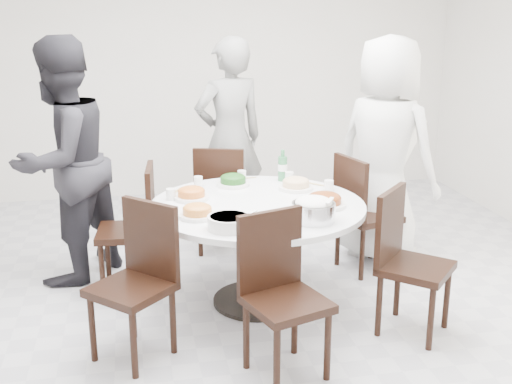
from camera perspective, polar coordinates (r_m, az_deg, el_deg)
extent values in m
cube|color=silver|center=(4.64, -1.86, -10.29)|extent=(6.00, 6.00, 0.01)
cube|color=white|center=(7.16, -5.99, 10.82)|extent=(6.00, 0.01, 2.80)
cube|color=white|center=(1.45, 18.03, -12.62)|extent=(6.00, 0.01, 2.80)
cylinder|color=white|center=(4.58, 0.12, -5.52)|extent=(1.50, 1.50, 0.75)
cube|color=black|center=(5.20, 9.97, -1.87)|extent=(0.52, 0.52, 0.95)
cube|color=black|center=(5.53, -2.97, -0.53)|extent=(0.53, 0.53, 0.95)
cube|color=black|center=(4.87, -11.49, -3.25)|extent=(0.46, 0.46, 0.95)
cube|color=black|center=(3.92, -11.07, -8.14)|extent=(0.59, 0.59, 0.95)
cube|color=black|center=(3.68, 2.76, -9.52)|extent=(0.53, 0.53, 0.95)
cube|color=black|center=(4.27, 14.04, -6.28)|extent=(0.59, 0.59, 0.95)
imported|color=white|center=(5.33, 11.44, 3.56)|extent=(1.01, 1.08, 1.86)
imported|color=black|center=(5.82, -2.37, 4.75)|extent=(0.75, 0.59, 1.82)
imported|color=black|center=(5.06, -16.79, 2.57)|extent=(1.12, 1.15, 1.87)
cylinder|color=white|center=(4.88, -2.05, 0.93)|extent=(0.25, 0.25, 0.06)
cylinder|color=white|center=(4.79, 3.57, 0.63)|extent=(0.26, 0.26, 0.07)
cylinder|color=white|center=(4.56, -5.76, -0.25)|extent=(0.25, 0.25, 0.07)
cylinder|color=white|center=(4.41, 6.10, -0.82)|extent=(0.29, 0.29, 0.07)
cylinder|color=white|center=(4.17, -5.24, -1.86)|extent=(0.24, 0.24, 0.06)
cylinder|color=silver|center=(4.10, 5.12, -1.77)|extent=(0.28, 0.28, 0.12)
cylinder|color=white|center=(3.95, -2.41, -2.72)|extent=(0.27, 0.27, 0.08)
cylinder|color=#2E7342|center=(5.01, 2.38, 2.39)|extent=(0.07, 0.07, 0.25)
cylinder|color=white|center=(5.06, -1.42, 1.56)|extent=(0.07, 0.07, 0.08)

